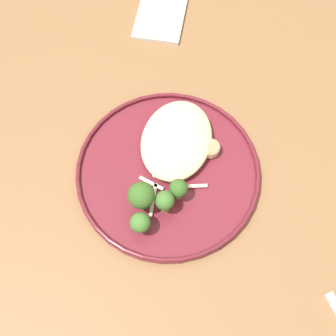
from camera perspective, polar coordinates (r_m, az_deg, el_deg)
ground at (r=1.36m, az=2.19°, el=-12.01°), size 6.00×6.00×0.00m
wooden_dining_table at (r=0.74m, az=3.97°, el=-0.60°), size 1.40×1.00×0.74m
dinner_plate at (r=0.64m, az=-0.00°, el=-0.43°), size 0.29×0.29×0.02m
noodle_bed at (r=0.64m, az=1.15°, el=3.80°), size 0.15×0.11×0.03m
seared_scallop_rear_pale at (r=0.65m, az=-1.80°, el=3.67°), size 0.03×0.03×0.02m
seared_scallop_on_noodles at (r=0.66m, az=-0.48°, el=5.53°), size 0.02×0.02×0.01m
seared_scallop_half_hidden at (r=0.64m, az=6.05°, el=2.87°), size 0.03×0.03×0.02m
seared_scallop_left_edge at (r=0.65m, az=3.00°, el=4.52°), size 0.03×0.03×0.01m
seared_scallop_tiny_bay at (r=0.67m, az=2.52°, el=7.03°), size 0.03×0.03×0.02m
broccoli_floret_front_edge at (r=0.59m, az=-0.46°, el=-4.71°), size 0.03×0.03×0.05m
broccoli_floret_rear_charred at (r=0.58m, az=-3.77°, el=-3.95°), size 0.04×0.04×0.06m
broccoli_floret_right_tilted at (r=0.58m, az=-3.93°, el=-7.74°), size 0.03×0.03×0.05m
broccoli_floret_small_sprig at (r=0.59m, az=1.49°, el=-2.96°), size 0.03×0.03×0.05m
onion_sliver_curled_piece at (r=0.61m, az=-2.10°, el=-4.52°), size 0.05×0.01×0.00m
onion_sliver_pale_crescent at (r=0.62m, az=-2.37°, el=-2.17°), size 0.01×0.04×0.00m
onion_sliver_long_sliver at (r=0.62m, az=0.22°, el=-1.83°), size 0.01×0.06×0.00m
onion_sliver_short_strip at (r=0.62m, az=3.91°, el=-2.57°), size 0.02×0.04×0.00m
folded_napkin at (r=0.84m, az=-0.90°, el=21.19°), size 0.16×0.10×0.01m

